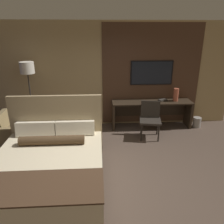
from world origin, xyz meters
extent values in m
plane|color=#4C3D33|center=(0.00, 0.00, 0.00)|extent=(16.00, 16.00, 0.00)
cube|color=tan|center=(0.00, 2.60, 1.40)|extent=(7.20, 0.06, 2.80)
cube|color=#4C3323|center=(1.32, 2.56, 1.40)|extent=(2.66, 0.03, 2.70)
cube|color=#33281E|center=(-0.99, -0.16, 0.11)|extent=(1.78, 2.03, 0.22)
cube|color=beige|center=(-0.99, -0.16, 0.38)|extent=(1.83, 2.09, 0.32)
cube|color=#422D1E|center=(-0.99, -0.84, 0.55)|extent=(1.85, 0.73, 0.02)
cube|color=#998460|center=(-0.99, 0.93, 0.66)|extent=(1.87, 0.08, 1.33)
cube|color=beige|center=(-1.39, 0.79, 0.68)|extent=(0.77, 0.23, 0.31)
cube|color=beige|center=(-0.60, 0.79, 0.68)|extent=(0.77, 0.23, 0.31)
cylinder|color=#4C3823|center=(-0.99, 0.37, 0.63)|extent=(1.19, 0.17, 0.17)
cube|color=#2D2319|center=(1.32, 2.27, 0.73)|extent=(2.16, 0.52, 0.03)
cube|color=#2D2319|center=(0.27, 2.27, 0.35)|extent=(0.06, 0.47, 0.71)
cube|color=#2D2319|center=(2.38, 2.27, 0.35)|extent=(0.06, 0.47, 0.71)
cube|color=#2D2319|center=(1.32, 2.51, 0.42)|extent=(2.04, 0.02, 0.35)
cube|color=black|center=(1.32, 2.52, 1.47)|extent=(1.15, 0.04, 0.65)
cube|color=black|center=(1.32, 2.50, 1.47)|extent=(1.08, 0.01, 0.59)
cube|color=#28231E|center=(1.14, 1.61, 0.45)|extent=(0.59, 0.57, 0.05)
cube|color=#28231E|center=(1.18, 1.82, 0.69)|extent=(0.48, 0.18, 0.42)
cylinder|color=black|center=(0.91, 1.45, 0.21)|extent=(0.04, 0.04, 0.43)
cylinder|color=black|center=(1.31, 1.38, 0.21)|extent=(0.04, 0.04, 0.43)
cylinder|color=black|center=(0.97, 1.84, 0.21)|extent=(0.04, 0.04, 0.43)
cylinder|color=black|center=(1.38, 1.76, 0.21)|extent=(0.04, 0.04, 0.43)
cube|color=olive|center=(-1.98, 1.48, 0.22)|extent=(0.84, 0.68, 0.44)
cube|color=olive|center=(-2.32, 1.47, 0.62)|extent=(0.22, 0.66, 0.38)
cube|color=olive|center=(-1.97, 1.10, 0.29)|extent=(0.82, 0.13, 0.58)
cube|color=olive|center=(-1.99, 1.86, 0.29)|extent=(0.82, 0.13, 0.58)
cylinder|color=#282623|center=(-1.83, 2.11, 0.01)|extent=(0.28, 0.28, 0.03)
cylinder|color=#332D28|center=(-1.83, 2.11, 0.80)|extent=(0.03, 0.03, 1.60)
cylinder|color=silver|center=(-1.83, 2.11, 1.70)|extent=(0.34, 0.34, 0.28)
cylinder|color=#B2563D|center=(1.97, 2.29, 0.92)|extent=(0.14, 0.14, 0.35)
cube|color=#332D28|center=(1.64, 2.34, 0.76)|extent=(0.26, 0.21, 0.03)
cylinder|color=gray|center=(2.61, 2.18, 0.14)|extent=(0.22, 0.22, 0.28)
camera|label=1|loc=(-0.10, -3.30, 2.51)|focal=35.00mm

